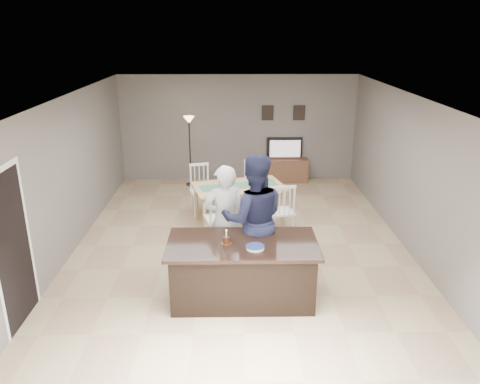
{
  "coord_description": "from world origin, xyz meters",
  "views": [
    {
      "loc": [
        -0.13,
        -7.82,
        3.78
      ],
      "look_at": [
        -0.01,
        -0.3,
        1.14
      ],
      "focal_mm": 35.0,
      "sensor_mm": 36.0,
      "label": 1
    }
  ],
  "objects_px": {
    "television": "(285,148)",
    "dining_table": "(239,192)",
    "woman": "(225,221)",
    "birthday_cake": "(226,240)",
    "floor_lamp": "(189,132)",
    "tv_console": "(284,170)",
    "plate_stack": "(255,247)",
    "kitchen_island": "(242,270)",
    "man": "(254,219)"
  },
  "relations": [
    {
      "from": "kitchen_island",
      "to": "television",
      "type": "xyz_separation_m",
      "value": [
        1.2,
        5.64,
        0.41
      ]
    },
    {
      "from": "television",
      "to": "man",
      "type": "bearing_deg",
      "value": 78.68
    },
    {
      "from": "floor_lamp",
      "to": "tv_console",
      "type": "bearing_deg",
      "value": 6.08
    },
    {
      "from": "birthday_cake",
      "to": "dining_table",
      "type": "relative_size",
      "value": 0.09
    },
    {
      "from": "kitchen_island",
      "to": "dining_table",
      "type": "bearing_deg",
      "value": 90.41
    },
    {
      "from": "man",
      "to": "floor_lamp",
      "type": "relative_size",
      "value": 1.17
    },
    {
      "from": "man",
      "to": "birthday_cake",
      "type": "xyz_separation_m",
      "value": [
        -0.41,
        -0.57,
        -0.08
      ]
    },
    {
      "from": "birthday_cake",
      "to": "plate_stack",
      "type": "xyz_separation_m",
      "value": [
        0.4,
        -0.18,
        -0.03
      ]
    },
    {
      "from": "kitchen_island",
      "to": "plate_stack",
      "type": "height_order",
      "value": "plate_stack"
    },
    {
      "from": "woman",
      "to": "floor_lamp",
      "type": "distance_m",
      "value": 4.65
    },
    {
      "from": "television",
      "to": "plate_stack",
      "type": "relative_size",
      "value": 3.49
    },
    {
      "from": "floor_lamp",
      "to": "man",
      "type": "bearing_deg",
      "value": -73.82
    },
    {
      "from": "tv_console",
      "to": "woman",
      "type": "distance_m",
      "value": 5.04
    },
    {
      "from": "woman",
      "to": "kitchen_island",
      "type": "bearing_deg",
      "value": 96.05
    },
    {
      "from": "floor_lamp",
      "to": "dining_table",
      "type": "bearing_deg",
      "value": -65.13
    },
    {
      "from": "man",
      "to": "dining_table",
      "type": "relative_size",
      "value": 0.87
    },
    {
      "from": "kitchen_island",
      "to": "woman",
      "type": "relative_size",
      "value": 1.18
    },
    {
      "from": "birthday_cake",
      "to": "plate_stack",
      "type": "relative_size",
      "value": 0.81
    },
    {
      "from": "birthday_cake",
      "to": "floor_lamp",
      "type": "xyz_separation_m",
      "value": [
        -0.97,
        5.33,
        0.41
      ]
    },
    {
      "from": "television",
      "to": "dining_table",
      "type": "relative_size",
      "value": 0.39
    },
    {
      "from": "dining_table",
      "to": "woman",
      "type": "bearing_deg",
      "value": -112.26
    },
    {
      "from": "tv_console",
      "to": "man",
      "type": "xyz_separation_m",
      "value": [
        -1.02,
        -5.02,
        0.72
      ]
    },
    {
      "from": "television",
      "to": "woman",
      "type": "height_order",
      "value": "woman"
    },
    {
      "from": "television",
      "to": "birthday_cake",
      "type": "distance_m",
      "value": 5.84
    },
    {
      "from": "tv_console",
      "to": "woman",
      "type": "height_order",
      "value": "woman"
    },
    {
      "from": "birthday_cake",
      "to": "floor_lamp",
      "type": "relative_size",
      "value": 0.12
    },
    {
      "from": "dining_table",
      "to": "floor_lamp",
      "type": "xyz_separation_m",
      "value": [
        -1.18,
        2.55,
        0.67
      ]
    },
    {
      "from": "man",
      "to": "floor_lamp",
      "type": "bearing_deg",
      "value": -76.11
    },
    {
      "from": "plate_stack",
      "to": "dining_table",
      "type": "xyz_separation_m",
      "value": [
        -0.19,
        2.96,
        -0.24
      ]
    },
    {
      "from": "birthday_cake",
      "to": "television",
      "type": "bearing_deg",
      "value": 75.83
    },
    {
      "from": "tv_console",
      "to": "plate_stack",
      "type": "xyz_separation_m",
      "value": [
        -1.03,
        -5.77,
        0.62
      ]
    },
    {
      "from": "television",
      "to": "dining_table",
      "type": "height_order",
      "value": "television"
    },
    {
      "from": "plate_stack",
      "to": "woman",
      "type": "bearing_deg",
      "value": 114.08
    },
    {
      "from": "woman",
      "to": "plate_stack",
      "type": "bearing_deg",
      "value": 101.29
    },
    {
      "from": "tv_console",
      "to": "man",
      "type": "distance_m",
      "value": 5.17
    },
    {
      "from": "dining_table",
      "to": "floor_lamp",
      "type": "height_order",
      "value": "floor_lamp"
    },
    {
      "from": "kitchen_island",
      "to": "birthday_cake",
      "type": "distance_m",
      "value": 0.55
    },
    {
      "from": "kitchen_island",
      "to": "floor_lamp",
      "type": "relative_size",
      "value": 1.23
    },
    {
      "from": "kitchen_island",
      "to": "man",
      "type": "bearing_deg",
      "value": 71.78
    },
    {
      "from": "woman",
      "to": "birthday_cake",
      "type": "bearing_deg",
      "value": 79.91
    },
    {
      "from": "television",
      "to": "woman",
      "type": "bearing_deg",
      "value": 73.18
    },
    {
      "from": "woman",
      "to": "tv_console",
      "type": "bearing_deg",
      "value": -119.84
    },
    {
      "from": "kitchen_island",
      "to": "man",
      "type": "xyz_separation_m",
      "value": [
        0.18,
        0.55,
        0.57
      ]
    },
    {
      "from": "man",
      "to": "floor_lamp",
      "type": "height_order",
      "value": "man"
    },
    {
      "from": "floor_lamp",
      "to": "kitchen_island",
      "type": "bearing_deg",
      "value": -77.26
    },
    {
      "from": "television",
      "to": "dining_table",
      "type": "bearing_deg",
      "value": 67.01
    },
    {
      "from": "birthday_cake",
      "to": "dining_table",
      "type": "distance_m",
      "value": 2.81
    },
    {
      "from": "tv_console",
      "to": "dining_table",
      "type": "xyz_separation_m",
      "value": [
        -1.22,
        -2.8,
        0.38
      ]
    },
    {
      "from": "man",
      "to": "birthday_cake",
      "type": "height_order",
      "value": "man"
    },
    {
      "from": "kitchen_island",
      "to": "floor_lamp",
      "type": "distance_m",
      "value": 5.52
    }
  ]
}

